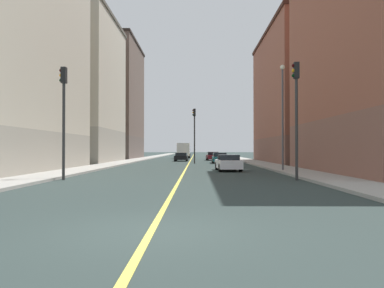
{
  "coord_description": "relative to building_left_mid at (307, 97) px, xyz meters",
  "views": [
    {
      "loc": [
        0.96,
        -7.8,
        1.73
      ],
      "look_at": [
        0.42,
        33.97,
        2.31
      ],
      "focal_mm": 34.58,
      "sensor_mm": 36.0,
      "label": 1
    }
  ],
  "objects": [
    {
      "name": "building_right_midblock",
      "position": [
        -29.79,
        0.58,
        1.08
      ],
      "size": [
        10.65,
        15.45,
        18.79
      ],
      "color": "#9D9688",
      "rests_on": "ground"
    },
    {
      "name": "box_truck",
      "position": [
        -16.42,
        23.37,
        -6.78
      ],
      "size": [
        2.43,
        6.85,
        2.84
      ],
      "color": "navy",
      "rests_on": "ground"
    },
    {
      "name": "sidewalk_left",
      "position": [
        -6.58,
        9.87,
        -8.25
      ],
      "size": [
        2.81,
        168.0,
        0.15
      ],
      "primitive_type": "cube",
      "color": "#9E9B93",
      "rests_on": "ground"
    },
    {
      "name": "car_black",
      "position": [
        -16.16,
        6.25,
        -7.72
      ],
      "size": [
        1.93,
        4.42,
        1.21
      ],
      "color": "black",
      "rests_on": "ground"
    },
    {
      "name": "street_lamp_left_near",
      "position": [
        -7.38,
        -18.73,
        -3.39
      ],
      "size": [
        0.36,
        0.36,
        8.02
      ],
      "color": "#4C4C51",
      "rests_on": "ground"
    },
    {
      "name": "building_left_mid",
      "position": [
        0.0,
        0.0,
        0.0
      ],
      "size": [
        10.65,
        20.54,
        16.64
      ],
      "color": "brown",
      "rests_on": "ground"
    },
    {
      "name": "car_teal",
      "position": [
        -11.12,
        -1.37,
        -7.7
      ],
      "size": [
        1.84,
        4.49,
        1.28
      ],
      "color": "#196670",
      "rests_on": "ground"
    },
    {
      "name": "car_white",
      "position": [
        -11.43,
        -17.44,
        -7.69
      ],
      "size": [
        1.92,
        4.5,
        1.28
      ],
      "color": "white",
      "rests_on": "ground"
    },
    {
      "name": "traffic_light_median_far",
      "position": [
        -14.23,
        -2.66,
        -4.11
      ],
      "size": [
        0.4,
        0.32,
        6.58
      ],
      "color": "#2D2D2D",
      "rests_on": "ground"
    },
    {
      "name": "lane_center_stripe",
      "position": [
        -14.9,
        9.87,
        -8.32
      ],
      "size": [
        0.16,
        154.0,
        0.01
      ],
      "primitive_type": "cube",
      "color": "#E5D14C",
      "rests_on": "ground"
    },
    {
      "name": "building_right_distant",
      "position": [
        -29.79,
        19.3,
        2.09
      ],
      "size": [
        10.65,
        16.93,
        20.83
      ],
      "color": "brown",
      "rests_on": "ground"
    },
    {
      "name": "ground_plane",
      "position": [
        -14.9,
        -39.13,
        -8.33
      ],
      "size": [
        400.0,
        400.0,
        0.0
      ],
      "primitive_type": "plane",
      "color": "#2A3734",
      "rests_on": "ground"
    },
    {
      "name": "car_maroon",
      "position": [
        -11.48,
        10.07,
        -7.7
      ],
      "size": [
        2.04,
        4.54,
        1.3
      ],
      "color": "maroon",
      "rests_on": "ground"
    },
    {
      "name": "traffic_light_right_near",
      "position": [
        -21.42,
        -26.33,
        -4.25
      ],
      "size": [
        0.4,
        0.32,
        6.34
      ],
      "color": "#2D2D2D",
      "rests_on": "ground"
    },
    {
      "name": "sidewalk_right",
      "position": [
        -23.21,
        9.87,
        -8.25
      ],
      "size": [
        2.81,
        168.0,
        0.15
      ],
      "primitive_type": "cube",
      "color": "#9E9B93",
      "rests_on": "ground"
    },
    {
      "name": "traffic_light_left_near",
      "position": [
        -8.4,
        -26.33,
        -4.12
      ],
      "size": [
        0.4,
        0.32,
        6.57
      ],
      "color": "#2D2D2D",
      "rests_on": "ground"
    }
  ]
}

